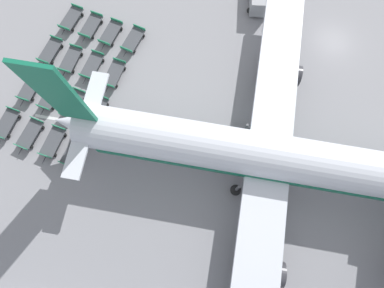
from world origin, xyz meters
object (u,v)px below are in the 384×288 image
airplane (280,158)px  baggage_dolly_row_mid_a_col_b (71,60)px  baggage_dolly_row_mid_b_col_a (111,33)px  baggage_dolly_row_far_col_d (74,151)px  baggage_dolly_row_mid_b_col_c (73,104)px  baggage_dolly_row_far_col_c (96,110)px  baggage_dolly_row_near_col_c (30,87)px  baggage_dolly_row_mid_a_col_c (51,96)px  baggage_dolly_row_mid_b_col_b (92,66)px  baggage_dolly_row_far_col_a (133,40)px  baggage_dolly_row_near_col_b (51,51)px  baggage_dolly_row_far_col_b (114,74)px  baggage_dolly_row_mid_a_col_d (30,134)px  baggage_dolly_row_near_col_a (71,19)px  baggage_dolly_row_mid_b_col_d (53,142)px  baggage_dolly_row_near_col_d (7,123)px  baggage_dolly_row_mid_a_col_a (91,26)px

airplane → baggage_dolly_row_mid_a_col_b: size_ratio=10.41×
baggage_dolly_row_mid_a_col_b → baggage_dolly_row_mid_b_col_a: bearing=139.0°
baggage_dolly_row_mid_a_col_b → baggage_dolly_row_far_col_d: (9.50, 3.03, 0.00)m
baggage_dolly_row_mid_b_col_a → baggage_dolly_row_mid_b_col_c: size_ratio=1.00×
baggage_dolly_row_mid_b_col_c → baggage_dolly_row_far_col_c: bearing=82.8°
baggage_dolly_row_mid_a_col_b → baggage_dolly_row_near_col_c: bearing=-40.2°
baggage_dolly_row_near_col_c → baggage_dolly_row_mid_a_col_c: same height
baggage_dolly_row_near_col_c → baggage_dolly_row_mid_b_col_b: size_ratio=1.00×
baggage_dolly_row_mid_b_col_b → baggage_dolly_row_far_col_a: bearing=136.9°
baggage_dolly_row_near_col_b → baggage_dolly_row_far_col_b: 7.43m
baggage_dolly_row_mid_a_col_c → baggage_dolly_row_mid_a_col_d: 4.32m
baggage_dolly_row_near_col_a → baggage_dolly_row_far_col_b: bearing=46.9°
baggage_dolly_row_mid_b_col_b → baggage_dolly_row_mid_b_col_d: bearing=-10.4°
baggage_dolly_row_mid_a_col_d → baggage_dolly_row_far_col_c: same height
baggage_dolly_row_near_col_c → baggage_dolly_row_far_col_a: 11.55m
baggage_dolly_row_near_col_d → baggage_dolly_row_mid_b_col_c: same height
baggage_dolly_row_mid_a_col_a → baggage_dolly_row_mid_a_col_c: (8.67, -1.84, 0.00)m
baggage_dolly_row_mid_b_col_b → baggage_dolly_row_mid_b_col_c: (4.48, -0.77, 0.00)m
baggage_dolly_row_near_col_b → baggage_dolly_row_mid_a_col_b: (0.67, 2.40, 0.00)m
baggage_dolly_row_near_col_d → baggage_dolly_row_mid_a_col_d: 2.68m
baggage_dolly_row_far_col_c → baggage_dolly_row_far_col_a: bearing=167.6°
baggage_dolly_row_mid_b_col_c → baggage_dolly_row_far_col_b: size_ratio=1.00×
airplane → baggage_dolly_row_mid_b_col_a: bearing=-122.7°
baggage_dolly_row_near_col_d → baggage_dolly_row_far_col_b: 11.47m
airplane → baggage_dolly_row_far_col_a: (-11.31, -15.74, -3.09)m
baggage_dolly_row_mid_a_col_d → baggage_dolly_row_far_col_c: (-3.44, 5.63, 0.00)m
baggage_dolly_row_mid_b_col_d → baggage_dolly_row_far_col_c: same height
airplane → baggage_dolly_row_mid_b_col_c: (-3.08, -20.01, -3.09)m
baggage_dolly_row_mid_a_col_b → baggage_dolly_row_far_col_d: same height
baggage_dolly_row_mid_a_col_b → baggage_dolly_row_mid_b_col_c: size_ratio=1.00×
baggage_dolly_row_far_col_b → baggage_dolly_row_near_col_d: bearing=-52.3°
baggage_dolly_row_near_col_b → baggage_dolly_row_mid_b_col_b: bearing=78.3°
baggage_dolly_row_far_col_a → baggage_dolly_row_far_col_d: bearing=-12.5°
baggage_dolly_row_near_col_d → baggage_dolly_row_mid_b_col_c: 6.60m
baggage_dolly_row_mid_b_col_a → baggage_dolly_row_mid_b_col_d: (12.84, -2.55, 0.00)m
baggage_dolly_row_far_col_b → baggage_dolly_row_near_col_c: bearing=-70.4°
baggage_dolly_row_near_col_a → baggage_dolly_row_mid_a_col_c: size_ratio=1.00×
airplane → baggage_dolly_row_far_col_b: airplane is taller
baggage_dolly_row_near_col_d → baggage_dolly_row_far_col_d: bearing=77.5°
baggage_dolly_row_mid_a_col_c → baggage_dolly_row_far_col_a: bearing=139.0°
baggage_dolly_row_mid_b_col_a → baggage_dolly_row_far_col_d: same height
airplane → baggage_dolly_row_mid_b_col_d: 21.09m
baggage_dolly_row_far_col_b → baggage_dolly_row_far_col_c: same height
baggage_dolly_row_mid_b_col_b → airplane: bearing=68.5°
baggage_dolly_row_near_col_d → baggage_dolly_row_mid_b_col_b: (-7.56, 6.60, 0.00)m
baggage_dolly_row_mid_b_col_a → baggage_dolly_row_mid_b_col_d: same height
baggage_dolly_row_mid_b_col_c → baggage_dolly_row_far_col_b: bearing=140.5°
baggage_dolly_row_mid_a_col_a → baggage_dolly_row_mid_a_col_c: 8.86m
baggage_dolly_row_mid_a_col_c → baggage_dolly_row_mid_a_col_d: size_ratio=1.00×
baggage_dolly_row_mid_a_col_d → baggage_dolly_row_far_col_a: size_ratio=1.00×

